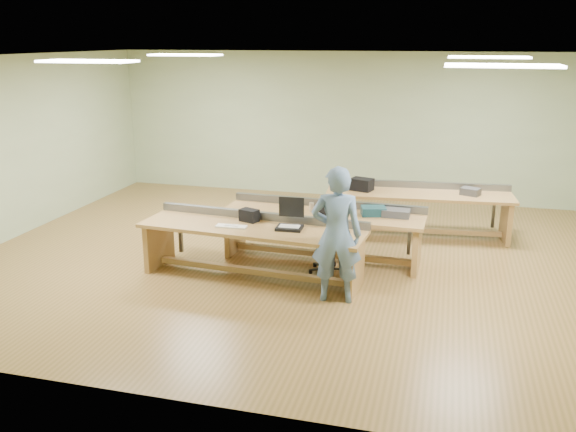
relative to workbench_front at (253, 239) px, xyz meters
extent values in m
plane|color=brown|center=(0.54, 0.89, -0.56)|extent=(10.00, 10.00, 0.00)
plane|color=silver|center=(0.54, 0.89, 2.44)|extent=(10.00, 10.00, 0.00)
cube|color=#9DB085|center=(0.54, 4.89, 0.94)|extent=(10.00, 0.04, 3.00)
cube|color=#9DB085|center=(0.54, -3.11, 0.94)|extent=(10.00, 0.04, 3.00)
cube|color=#9DB085|center=(-4.46, 0.89, 0.94)|extent=(0.04, 8.00, 3.00)
cube|color=white|center=(-1.96, -0.61, 2.41)|extent=(1.20, 0.50, 0.03)
cube|color=white|center=(-1.96, 2.39, 2.41)|extent=(1.20, 0.50, 0.03)
cube|color=white|center=(3.04, -0.61, 2.41)|extent=(1.20, 0.50, 0.03)
cube|color=white|center=(3.04, 2.39, 2.41)|extent=(1.20, 0.50, 0.03)
cube|color=#A18044|center=(0.00, -0.04, 0.16)|extent=(3.22, 1.08, 0.05)
cube|color=#A18044|center=(-1.48, 0.07, -0.21)|extent=(0.14, 0.75, 0.70)
cube|color=#A18044|center=(1.48, -0.15, -0.21)|extent=(0.14, 0.75, 0.70)
cube|color=#A18044|center=(0.00, -0.04, -0.46)|extent=(2.86, 0.31, 0.08)
cube|color=#595C61|center=(0.03, 0.34, 0.24)|extent=(3.16, 0.32, 0.11)
cube|color=#A18044|center=(0.80, 0.90, 0.16)|extent=(3.05, 0.91, 0.05)
cube|color=#A18044|center=(-0.61, 0.95, -0.21)|extent=(0.10, 0.71, 0.70)
cube|color=#A18044|center=(2.21, 0.86, -0.21)|extent=(0.10, 0.71, 0.70)
cube|color=#A18044|center=(0.80, 0.90, -0.46)|extent=(2.72, 0.19, 0.08)
cube|color=#595C61|center=(0.81, 1.27, 0.24)|extent=(3.02, 0.18, 0.11)
cube|color=#A18044|center=(2.12, 2.50, 0.16)|extent=(3.15, 1.09, 0.05)
cube|color=#A18044|center=(0.69, 2.37, -0.21)|extent=(0.14, 0.73, 0.70)
cube|color=#A18044|center=(3.56, 2.63, -0.21)|extent=(0.14, 0.73, 0.70)
cube|color=#A18044|center=(2.12, 2.50, -0.46)|extent=(2.79, 0.35, 0.08)
cube|color=#595C61|center=(2.09, 2.87, 0.24)|extent=(3.08, 0.35, 0.11)
imported|color=slate|center=(1.27, -0.49, 0.32)|extent=(0.69, 0.50, 1.76)
cube|color=black|center=(0.53, -0.01, 0.21)|extent=(0.36, 0.30, 0.04)
cube|color=black|center=(0.52, 0.13, 0.46)|extent=(0.35, 0.03, 0.28)
cube|color=silver|center=(-0.27, -0.13, 0.20)|extent=(0.43, 0.16, 0.02)
ellipsoid|color=white|center=(1.20, -0.23, 0.22)|extent=(0.16, 0.18, 0.06)
cube|color=black|center=(-0.12, 0.21, 0.27)|extent=(0.30, 0.24, 0.18)
cylinder|color=black|center=(0.95, 0.45, -0.32)|extent=(0.07, 0.07, 0.48)
cube|color=black|center=(0.95, 0.45, -0.06)|extent=(0.56, 0.56, 0.07)
cube|color=black|center=(1.01, 0.67, 0.20)|extent=(0.44, 0.16, 0.42)
cylinder|color=black|center=(0.95, 0.45, -0.53)|extent=(0.64, 0.64, 0.07)
cube|color=#11323A|center=(1.55, 0.98, 0.25)|extent=(0.41, 0.35, 0.12)
cube|color=#343436|center=(1.88, 0.98, 0.24)|extent=(0.40, 0.26, 0.11)
imported|color=#343436|center=(1.07, 0.86, 0.23)|extent=(0.12, 0.12, 0.09)
cylinder|color=silver|center=(0.62, 0.94, 0.25)|extent=(0.08, 0.08, 0.13)
cube|color=black|center=(1.16, 2.44, 0.29)|extent=(0.42, 0.35, 0.21)
cube|color=#343436|center=(2.95, 2.58, 0.25)|extent=(0.36, 0.31, 0.12)
camera|label=1|loc=(2.54, -7.66, 2.70)|focal=38.00mm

